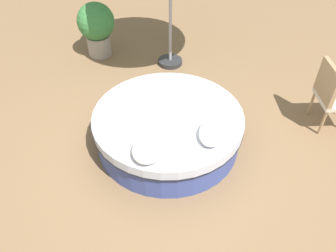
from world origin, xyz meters
TOP-DOWN VIEW (x-y plane):
  - ground_plane at (0.00, 0.00)m, footprint 16.00×16.00m
  - round_bed at (0.00, 0.00)m, footprint 1.98×1.98m
  - throw_pillow_0 at (-0.70, 0.01)m, footprint 0.53×0.39m
  - throw_pillow_1 at (-0.23, -0.63)m, footprint 0.53×0.33m
  - patio_chair at (1.00, -2.05)m, footprint 0.65×0.64m
  - planter at (1.96, 1.90)m, footprint 0.67×0.67m

SIDE VIEW (x-z plane):
  - ground_plane at x=0.00m, z-range 0.00..0.00m
  - round_bed at x=0.00m, z-range 0.01..0.51m
  - patio_chair at x=1.00m, z-range 0.07..1.05m
  - throw_pillow_1 at x=-0.23m, z-range 0.50..0.64m
  - planter at x=1.96m, z-range 0.07..1.07m
  - throw_pillow_0 at x=-0.70m, z-range 0.50..0.66m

